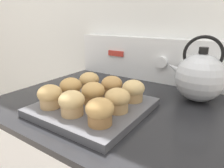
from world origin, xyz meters
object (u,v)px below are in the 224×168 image
Objects in this scene: muffin_r1_c1 at (93,93)px; tea_kettle at (199,77)px; muffin_r0_c2 at (100,112)px; muffin_r1_c0 at (71,88)px; muffin_pan at (94,107)px; muffin_r1_c2 at (118,100)px; muffin_r0_c0 at (50,96)px; muffin_r2_c2 at (133,90)px; muffin_r2_c1 at (111,86)px; muffin_r0_c1 at (72,103)px; muffin_r2_c0 at (89,81)px.

tea_kettle is at bearing 46.42° from muffin_r1_c1.
muffin_r0_c2 is 0.32× the size of tea_kettle.
muffin_r0_c2 is 0.20m from muffin_r1_c0.
muffin_r1_c2 reaches higher than muffin_pan.
tea_kettle reaches higher than muffin_r0_c0.
muffin_r1_c0 and muffin_r2_c2 have the same top height.
muffin_r1_c1 and muffin_r2_c1 have the same top height.
muffin_r1_c1 is at bearing 89.51° from muffin_r0_c1.
muffin_r1_c1 is (0.00, 0.09, 0.00)m from muffin_r0_c1.
muffin_r2_c2 is (0.18, 0.09, 0.00)m from muffin_r1_c0.
muffin_r0_c2 is at bearing -0.16° from muffin_r0_c1.
muffin_r1_c2 is (0.09, 0.09, 0.00)m from muffin_r0_c1.
muffin_r0_c1 is 1.00× the size of muffin_r1_c0.
tea_kettle is at bearing 54.66° from muffin_r0_c1.
muffin_r2_c0 is (-0.09, 0.08, 0.00)m from muffin_r1_c1.
muffin_r1_c1 is at bearing 135.89° from muffin_r0_c2.
muffin_r2_c0 is 0.32× the size of tea_kettle.
muffin_r2_c2 reaches higher than muffin_pan.
muffin_pan is at bearing -91.70° from muffin_r2_c1.
muffin_r0_c0 is at bearing -117.82° from muffin_r2_c1.
muffin_r1_c0 is 0.13m from muffin_r2_c1.
muffin_pan is 4.36× the size of muffin_r2_c2.
muffin_pan is 0.37m from tea_kettle.
muffin_r0_c0 is 0.25m from muffin_r2_c2.
muffin_r1_c0 is 0.20m from muffin_r2_c2.
muffin_r1_c2 is at bearing -90.12° from muffin_r2_c2.
muffin_pan is 0.13m from muffin_r2_c0.
muffin_r0_c2 is at bearing -43.75° from muffin_pan.
muffin_r0_c1 is 0.09m from muffin_r1_c1.
muffin_r0_c1 is at bearing -91.54° from muffin_pan.
muffin_r2_c0 is 1.00× the size of muffin_r2_c1.
muffin_r0_c0 and muffin_r1_c0 have the same top height.
muffin_r0_c1 is 0.12m from muffin_r1_c0.
muffin_r1_c0 is at bearing -177.65° from muffin_r1_c1.
muffin_r0_c0 is 1.00× the size of muffin_r0_c1.
muffin_r1_c0 is (-0.18, 0.09, 0.00)m from muffin_r0_c2.
muffin_r0_c1 and muffin_r2_c0 have the same top height.
muffin_r2_c1 is at bearing 62.18° from muffin_r0_c0.
muffin_pan is at bearing 88.46° from muffin_r0_c1.
muffin_r1_c2 is at bearing -0.18° from muffin_r1_c0.
muffin_r1_c2 is (0.18, 0.09, 0.00)m from muffin_r0_c0.
tea_kettle is at bearing 66.23° from muffin_r0_c2.
muffin_r0_c0 and muffin_r2_c1 have the same top height.
muffin_r0_c2 is 1.00× the size of muffin_r2_c2.
muffin_r2_c0 is at bearing 135.72° from muffin_r0_c2.
muffin_r1_c1 is (-0.09, 0.09, 0.00)m from muffin_r0_c2.
muffin_pan is at bearing 178.91° from muffin_r1_c2.
tea_kettle is at bearing 35.32° from muffin_r2_c1.
muffin_r2_c1 is 0.30m from tea_kettle.
muffin_r1_c0 is at bearing 154.75° from muffin_r0_c2.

